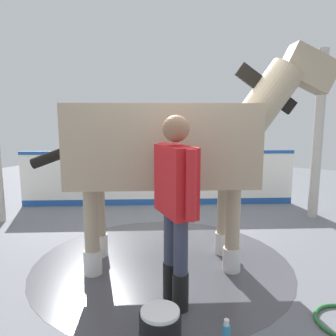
{
  "coord_description": "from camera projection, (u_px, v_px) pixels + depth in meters",
  "views": [
    {
      "loc": [
        -3.45,
        -1.96,
        1.77
      ],
      "look_at": [
        -0.55,
        -0.32,
        1.22
      ],
      "focal_mm": 35.75,
      "sensor_mm": 36.0,
      "label": 1
    }
  ],
  "objects": [
    {
      "name": "ground_plane",
      "position": [
        167.0,
        256.0,
        4.21
      ],
      "size": [
        16.0,
        16.0,
        0.02
      ],
      "primitive_type": "cube",
      "color": "slate"
    },
    {
      "name": "wet_patch",
      "position": [
        162.0,
        263.0,
        4.0
      ],
      "size": [
        3.04,
        3.04,
        0.0
      ],
      "primitive_type": "cylinder",
      "color": "#4C4C54",
      "rests_on": "ground"
    },
    {
      "name": "barrier_wall",
      "position": [
        159.0,
        180.0,
        6.45
      ],
      "size": [
        2.84,
        4.48,
        1.06
      ],
      "color": "white",
      "rests_on": "ground"
    },
    {
      "name": "roof_post_near",
      "position": [
        318.0,
        136.0,
        5.55
      ],
      "size": [
        0.16,
        0.16,
        2.79
      ],
      "primitive_type": "cylinder",
      "color": "#B7B2A8",
      "rests_on": "ground"
    },
    {
      "name": "horse",
      "position": [
        173.0,
        146.0,
        3.78
      ],
      "size": [
        2.07,
        3.01,
        2.53
      ],
      "rotation": [
        0.0,
        0.0,
        -1.01
      ],
      "color": "tan",
      "rests_on": "ground"
    },
    {
      "name": "handler",
      "position": [
        176.0,
        198.0,
        2.99
      ],
      "size": [
        0.49,
        0.57,
        1.76
      ],
      "rotation": [
        0.0,
        0.0,
        2.48
      ],
      "color": "black",
      "rests_on": "ground"
    },
    {
      "name": "wash_bucket",
      "position": [
        160.0,
        333.0,
        2.46
      ],
      "size": [
        0.31,
        0.31,
        0.36
      ],
      "color": "black",
      "rests_on": "ground"
    },
    {
      "name": "bottle_shampoo",
      "position": [
        226.0,
        336.0,
        2.51
      ],
      "size": [
        0.06,
        0.06,
        0.25
      ],
      "color": "#3399CC",
      "rests_on": "ground"
    }
  ]
}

